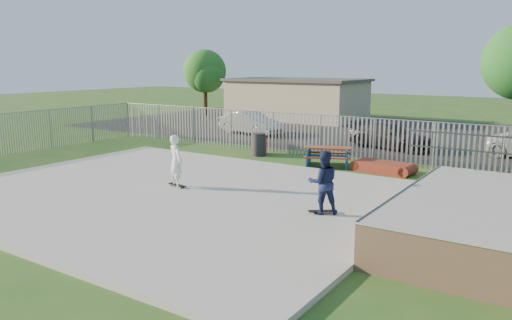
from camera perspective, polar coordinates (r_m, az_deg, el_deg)
The scene contains 17 objects.
ground at distance 17.02m, azimuth -9.46°, elevation -3.99°, with size 120.00×120.00×0.00m, color #25511B.
concrete_slab at distance 17.00m, azimuth -9.46°, elevation -3.75°, with size 15.00×12.00×0.15m, color #9D9D98.
quarter_pipe at distance 13.68m, azimuth 24.79°, elevation -6.16°, with size 5.50×7.05×2.19m.
fence at distance 19.78m, azimuth 1.67°, elevation 1.21°, with size 26.04×16.02×2.00m.
picnic_table at distance 21.69m, azimuth 8.20°, elevation 0.42°, with size 2.42×2.23×0.83m.
funbox at distance 20.91m, azimuth 14.36°, elevation -0.80°, with size 2.20×1.26×0.42m.
trash_bin_red at distance 24.44m, azimuth 0.55°, elevation 1.80°, with size 0.55×0.55×0.92m, color #AC1A25.
trash_bin_grey at distance 23.86m, azimuth 0.31°, elevation 1.78°, with size 0.65×0.65×1.09m, color black.
parking_lot at distance 33.26m, azimuth 13.42°, elevation 3.15°, with size 40.00×18.00×0.02m, color black.
car_silver at distance 31.17m, azimuth -0.66°, elevation 4.26°, with size 1.48×4.25×1.40m, color #B7B6BB.
car_dark at distance 26.74m, azimuth 15.12°, elevation 2.71°, with size 1.87×4.61×1.34m, color black.
building at distance 40.04m, azimuth 4.69°, elevation 6.99°, with size 10.40×6.40×3.20m.
tree_left at distance 42.61m, azimuth -5.87°, elevation 10.05°, with size 3.59×3.59×5.54m.
skateboard_a at distance 14.42m, azimuth 7.60°, elevation -5.90°, with size 0.76×0.65×0.08m.
skateboard_b at distance 17.53m, azimuth -9.03°, elevation -2.90°, with size 0.82×0.34×0.08m.
skater_navy at distance 14.19m, azimuth 7.69°, elevation -2.55°, with size 0.88×0.69×1.81m, color #161E44.
skater_white at distance 17.34m, azimuth -9.12°, elevation -0.13°, with size 0.66×0.43×1.81m, color white.
Camera 1 is at (11.29, -11.98, 4.34)m, focal length 35.00 mm.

